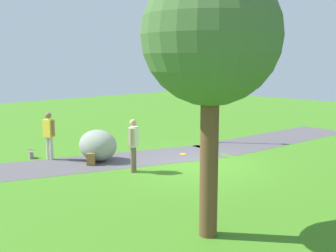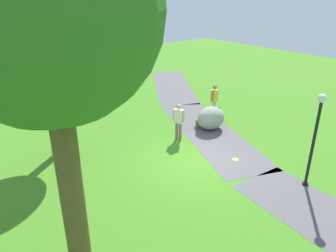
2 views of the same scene
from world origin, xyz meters
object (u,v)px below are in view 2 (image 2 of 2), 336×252
Objects in this scene: woman_with_handbag at (214,98)px; handbag_on_grass at (217,109)px; young_tree_near_path at (45,59)px; man_near_boulder at (179,119)px; backpack_by_boulder at (198,123)px; lawn_boulder at (211,118)px; frisbee_on_grass at (235,160)px; lamp_post at (316,131)px; large_shade_tree at (46,13)px.

handbag_on_grass is at bearing -59.97° from woman_with_handbag.
young_tree_near_path is 3.15× the size of man_near_boulder.
woman_with_handbag is 1.01× the size of man_near_boulder.
young_tree_near_path is 7.44m from backpack_by_boulder.
handbag_on_grass is (1.48, -1.98, -0.40)m from lawn_boulder.
lawn_boulder is 6.47× the size of frisbee_on_grass.
handbag_on_grass is at bearing -67.30° from backpack_by_boulder.
woman_with_handbag reaches higher than lawn_boulder.
handbag_on_grass is at bearing -38.41° from frisbee_on_grass.
woman_with_handbag is 4.84m from frisbee_on_grass.
handbag_on_grass is at bearing -93.63° from young_tree_near_path.
lamp_post is at bearing -168.42° from man_near_boulder.
lawn_boulder is (-2.03, -6.63, -3.30)m from young_tree_near_path.
frisbee_on_grass is at bearing -168.86° from man_near_boulder.
handbag_on_grass is 5.45m from frisbee_on_grass.
woman_with_handbag is at bearing -35.03° from frisbee_on_grass.
young_tree_near_path is 13.00× the size of backpack_by_boulder.
young_tree_near_path reaches higher than lamp_post.
large_shade_tree reaches higher than woman_with_handbag.
handbag_on_grass is (1.44, -3.94, -0.81)m from man_near_boulder.
lamp_post is at bearing -100.99° from large_shade_tree.
frisbee_on_grass is (1.16, -6.94, -5.79)m from large_shade_tree.
man_near_boulder is 3.03m from frisbee_on_grass.
large_shade_tree is 23.30× the size of handbag_on_grass.
lamp_post is 5.66m from man_near_boulder.
young_tree_near_path is 8.51m from woman_with_handbag.
man_near_boulder is (5.45, 1.12, -1.06)m from lamp_post.
lamp_post reaches higher than frisbee_on_grass.
man_near_boulder is 4.13× the size of backpack_by_boulder.
young_tree_near_path is 7.68m from lawn_boulder.
young_tree_near_path reaches higher than man_near_boulder.
lamp_post is 3.35m from frisbee_on_grass.
lamp_post is 2.08× the size of lawn_boulder.
young_tree_near_path is 9.39m from handbag_on_grass.
lamp_post reaches higher than handbag_on_grass.
lawn_boulder is 0.94× the size of woman_with_handbag.
lamp_post is 1.96× the size of man_near_boulder.
man_near_boulder is 4.27m from handbag_on_grass.
woman_with_handbag reaches higher than frisbee_on_grass.
young_tree_near_path is 3.34× the size of lawn_boulder.
woman_with_handbag is 4.87× the size of handbag_on_grass.
frisbee_on_grass is (2.62, 0.56, -2.01)m from lamp_post.
backpack_by_boulder is at bearing 31.84° from lawn_boulder.
lamp_post reaches higher than man_near_boulder.
young_tree_near_path reaches higher than woman_with_handbag.
handbag_on_grass is (-0.55, -8.62, -3.70)m from young_tree_near_path.
lamp_post is at bearing 171.16° from lawn_boulder.
young_tree_near_path is 15.25× the size of handbag_on_grass.
large_shade_tree reaches higher than man_near_boulder.
handbag_on_grass reaches higher than frisbee_on_grass.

